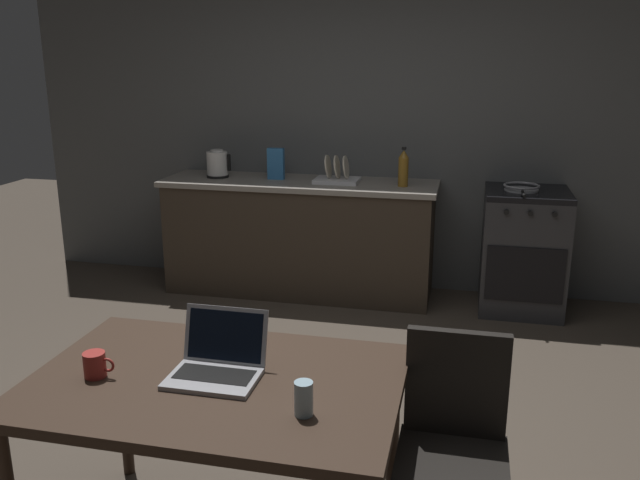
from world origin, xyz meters
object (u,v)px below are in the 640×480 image
at_px(stove_oven, 523,251).
at_px(drinking_glass, 304,398).
at_px(frying_pan, 522,187).
at_px(electric_kettle, 218,164).
at_px(bottle, 403,168).
at_px(coffee_mug, 95,365).
at_px(laptop, 217,364).
at_px(chair, 453,438).
at_px(cereal_box, 276,164).
at_px(dining_table, 216,395).
at_px(dish_rack, 337,176).

distance_m(stove_oven, drinking_glass, 3.24).
bearing_deg(frying_pan, electric_kettle, 179.31).
height_order(bottle, coffee_mug, bottle).
bearing_deg(laptop, chair, 3.12).
bearing_deg(chair, cereal_box, 96.77).
relative_size(bottle, drinking_glass, 2.54).
height_order(dining_table, bottle, bottle).
xyz_separation_m(coffee_mug, dish_rack, (0.28, 3.01, 0.17)).
bearing_deg(bottle, frying_pan, 1.46).
height_order(laptop, dish_rack, dish_rack).
xyz_separation_m(stove_oven, dining_table, (-1.28, -2.93, 0.22)).
distance_m(stove_oven, bottle, 1.09).
xyz_separation_m(dining_table, laptop, (0.00, 0.02, 0.11)).
xyz_separation_m(stove_oven, laptop, (-1.28, -2.90, 0.33)).
relative_size(chair, coffee_mug, 7.54).
height_order(bottle, frying_pan, bottle).
bearing_deg(electric_kettle, bottle, -1.92).
bearing_deg(drinking_glass, dining_table, 155.57).
bearing_deg(coffee_mug, bottle, 74.98).
distance_m(chair, laptop, 0.90).
bearing_deg(dish_rack, laptop, -87.14).
distance_m(electric_kettle, frying_pan, 2.35).
bearing_deg(chair, frying_pan, 60.65).
bearing_deg(bottle, drinking_glass, -89.94).
xyz_separation_m(frying_pan, drinking_glass, (-0.85, -3.07, -0.14)).
relative_size(bottle, cereal_box, 1.20).
relative_size(chair, electric_kettle, 4.01).
xyz_separation_m(dining_table, bottle, (0.37, 2.88, 0.38)).
xyz_separation_m(stove_oven, bottle, (-0.91, -0.05, 0.60)).
distance_m(coffee_mug, dish_rack, 3.03).
bearing_deg(stove_oven, dish_rack, 179.90).
bearing_deg(dining_table, dish_rack, 92.84).
relative_size(laptop, drinking_glass, 2.76).
bearing_deg(electric_kettle, stove_oven, -0.06).
relative_size(chair, drinking_glass, 7.70).
bearing_deg(drinking_glass, coffee_mug, 173.74).
bearing_deg(cereal_box, stove_oven, -0.67).
bearing_deg(laptop, electric_kettle, 104.45).
height_order(laptop, drinking_glass, laptop).
height_order(dining_table, coffee_mug, coffee_mug).
relative_size(drinking_glass, cereal_box, 0.47).
bearing_deg(laptop, dish_rack, 86.15).
height_order(electric_kettle, coffee_mug, electric_kettle).
height_order(electric_kettle, drinking_glass, electric_kettle).
xyz_separation_m(chair, laptop, (-0.85, -0.15, 0.27)).
height_order(chair, laptop, laptop).
height_order(drinking_glass, dish_rack, dish_rack).
bearing_deg(chair, drinking_glass, -165.93).
distance_m(stove_oven, electric_kettle, 2.47).
height_order(laptop, cereal_box, cereal_box).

